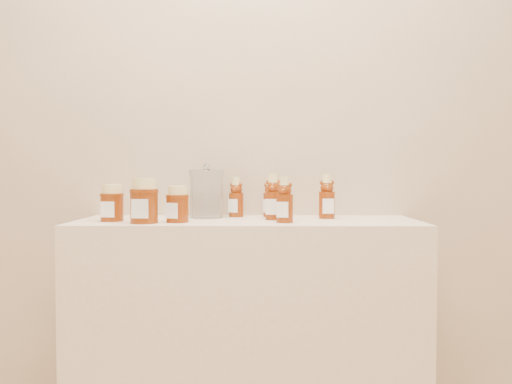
# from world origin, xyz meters

# --- Properties ---
(wall_back) EXTENTS (3.50, 0.02, 2.70)m
(wall_back) POSITION_xyz_m (0.00, 1.75, 1.35)
(wall_back) COLOR tan
(wall_back) RESTS_ON ground
(display_table) EXTENTS (1.20, 0.40, 0.90)m
(display_table) POSITION_xyz_m (0.00, 1.55, 0.45)
(display_table) COLOR beige
(display_table) RESTS_ON ground
(bear_bottle_back_left) EXTENTS (0.08, 0.08, 0.17)m
(bear_bottle_back_left) POSITION_xyz_m (-0.05, 1.68, 0.99)
(bear_bottle_back_left) COLOR #632107
(bear_bottle_back_left) RESTS_ON display_table
(bear_bottle_back_mid) EXTENTS (0.07, 0.07, 0.17)m
(bear_bottle_back_mid) POSITION_xyz_m (0.08, 1.68, 0.98)
(bear_bottle_back_mid) COLOR #632107
(bear_bottle_back_mid) RESTS_ON display_table
(bear_bottle_back_right) EXTENTS (0.07, 0.07, 0.18)m
(bear_bottle_back_right) POSITION_xyz_m (0.29, 1.62, 0.99)
(bear_bottle_back_right) COLOR #632107
(bear_bottle_back_right) RESTS_ON display_table
(bear_bottle_front_left) EXTENTS (0.08, 0.08, 0.19)m
(bear_bottle_front_left) POSITION_xyz_m (0.09, 1.57, 0.99)
(bear_bottle_front_left) COLOR #632107
(bear_bottle_front_left) RESTS_ON display_table
(bear_bottle_front_right) EXTENTS (0.08, 0.08, 0.18)m
(bear_bottle_front_right) POSITION_xyz_m (0.13, 1.46, 0.99)
(bear_bottle_front_right) COLOR #632107
(bear_bottle_front_right) RESTS_ON display_table
(honey_jar_left) EXTENTS (0.09, 0.09, 0.13)m
(honey_jar_left) POSITION_xyz_m (-0.46, 1.50, 0.96)
(honey_jar_left) COLOR #632107
(honey_jar_left) RESTS_ON display_table
(honey_jar_back) EXTENTS (0.10, 0.10, 0.12)m
(honey_jar_back) POSITION_xyz_m (-0.23, 1.47, 0.96)
(honey_jar_back) COLOR #632107
(honey_jar_back) RESTS_ON display_table
(honey_jar_front) EXTENTS (0.10, 0.10, 0.15)m
(honey_jar_front) POSITION_xyz_m (-0.34, 1.44, 0.97)
(honey_jar_front) COLOR #632107
(honey_jar_front) RESTS_ON display_table
(glass_canister) EXTENTS (0.16, 0.16, 0.19)m
(glass_canister) POSITION_xyz_m (-0.15, 1.64, 1.00)
(glass_canister) COLOR white
(glass_canister) RESTS_ON display_table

